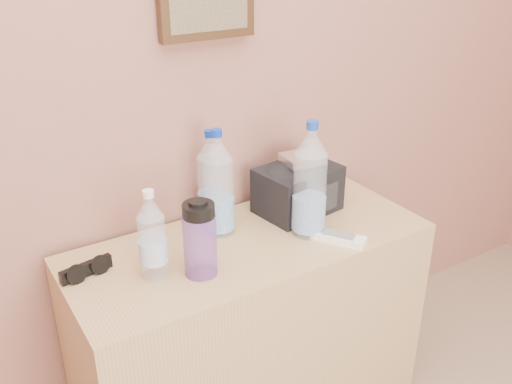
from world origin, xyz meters
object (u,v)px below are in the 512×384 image
sunglasses (86,269)px  pet_large_c (218,188)px  ac_remote (338,238)px  nalgene_bottle (200,238)px  pet_large_d (310,186)px  toiletry_bag (298,186)px  dresser (250,332)px  pet_large_b (211,183)px  pet_small (152,239)px  foil_packet (302,159)px

sunglasses → pet_large_c: bearing=-7.3°
pet_large_c → ac_remote: (0.28, -0.25, -0.14)m
pet_large_c → nalgene_bottle: 0.24m
pet_large_c → pet_large_d: 0.28m
pet_large_c → toiletry_bag: bearing=-2.1°
dresser → pet_large_b: 0.52m
nalgene_bottle → dresser: bearing=21.0°
pet_large_d → toiletry_bag: bearing=66.8°
pet_small → pet_large_d: bearing=-3.7°
ac_remote → foil_packet: size_ratio=1.33×
dresser → nalgene_bottle: nalgene_bottle is taller
nalgene_bottle → ac_remote: 0.45m
pet_small → sunglasses: (-0.16, 0.10, -0.09)m
pet_small → nalgene_bottle: 0.13m
dresser → pet_small: pet_small is taller
pet_large_b → nalgene_bottle: 0.29m
pet_large_d → sunglasses: size_ratio=2.44×
pet_large_d → foil_packet: bearing=62.6°
pet_small → sunglasses: size_ratio=1.73×
pet_large_b → nalgene_bottle: pet_large_b is taller
dresser → pet_small: bearing=-176.1°
sunglasses → ac_remote: bearing=-27.7°
nalgene_bottle → pet_large_c: bearing=49.0°
pet_small → nalgene_bottle: pet_small is taller
pet_small → sunglasses: pet_small is taller
pet_large_c → dresser: bearing=-63.0°
pet_large_d → ac_remote: 0.18m
dresser → sunglasses: size_ratio=7.47×
pet_large_b → pet_large_c: bearing=-97.9°
pet_large_d → nalgene_bottle: 0.39m
dresser → pet_small: size_ratio=4.32×
pet_large_c → ac_remote: 0.40m
pet_large_b → foil_packet: (0.29, -0.08, 0.05)m
pet_small → dresser: bearing=3.9°
ac_remote → pet_small: bearing=-135.8°
pet_small → toiletry_bag: pet_small is taller
ac_remote → nalgene_bottle: bearing=-131.8°
pet_small → nalgene_bottle: size_ratio=1.16×
nalgene_bottle → pet_large_b: bearing=55.8°
dresser → nalgene_bottle: bearing=-159.0°
pet_large_b → sunglasses: pet_large_b is taller
ac_remote → toiletry_bag: 0.25m
pet_large_d → ac_remote: bearing=-62.7°
toiletry_bag → foil_packet: 0.10m
dresser → toiletry_bag: size_ratio=4.33×
pet_large_b → nalgene_bottle: size_ratio=1.41×
nalgene_bottle → ac_remote: (0.44, -0.07, -0.10)m
nalgene_bottle → ac_remote: size_ratio=1.36×
foil_packet → pet_large_c: bearing=176.3°
pet_large_d → pet_small: 0.50m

